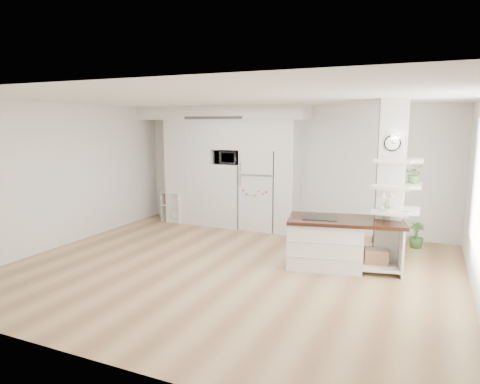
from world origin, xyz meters
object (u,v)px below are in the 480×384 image
at_px(bookshelf, 176,209).
at_px(refrigerator, 261,190).
at_px(floor_plant_a, 376,247).
at_px(kitchen_island, 332,241).

bearing_deg(bookshelf, refrigerator, 17.15).
distance_m(refrigerator, floor_plant_a, 2.99).
height_order(bookshelf, floor_plant_a, bookshelf).
distance_m(bookshelf, floor_plant_a, 4.84).
distance_m(kitchen_island, bookshelf, 4.45).
relative_size(refrigerator, kitchen_island, 0.90).
height_order(refrigerator, bookshelf, refrigerator).
distance_m(kitchen_island, floor_plant_a, 0.90).
bearing_deg(floor_plant_a, kitchen_island, -134.75).
xyz_separation_m(refrigerator, bookshelf, (-2.10, -0.19, -0.56)).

